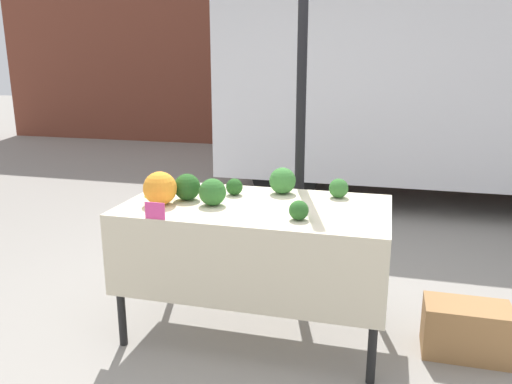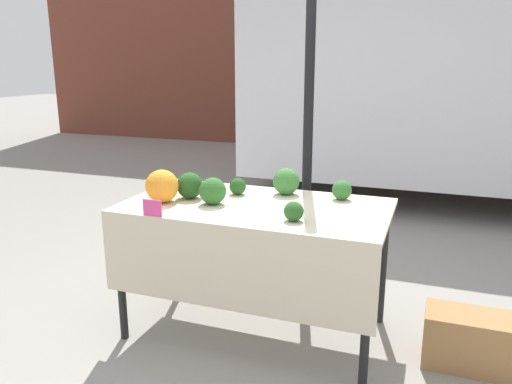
{
  "view_description": "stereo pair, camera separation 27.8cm",
  "coord_description": "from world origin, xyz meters",
  "px_view_note": "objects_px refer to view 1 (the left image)",
  "views": [
    {
      "loc": [
        0.77,
        -2.9,
        1.74
      ],
      "look_at": [
        0.0,
        0.0,
        0.95
      ],
      "focal_mm": 35.0,
      "sensor_mm": 36.0,
      "label": 1
    },
    {
      "loc": [
        1.04,
        -2.82,
        1.74
      ],
      "look_at": [
        0.0,
        0.0,
        0.95
      ],
      "focal_mm": 35.0,
      "sensor_mm": 36.0,
      "label": 2
    }
  ],
  "objects_px": {
    "parked_truck": "(422,88)",
    "orange_cauliflower": "(160,188)",
    "produce_crate": "(466,330)",
    "price_sign": "(155,211)"
  },
  "relations": [
    {
      "from": "orange_cauliflower",
      "to": "produce_crate",
      "type": "distance_m",
      "value": 2.06
    },
    {
      "from": "orange_cauliflower",
      "to": "price_sign",
      "type": "relative_size",
      "value": 1.73
    },
    {
      "from": "parked_truck",
      "to": "price_sign",
      "type": "bearing_deg",
      "value": -111.03
    },
    {
      "from": "parked_truck",
      "to": "price_sign",
      "type": "relative_size",
      "value": 42.97
    },
    {
      "from": "orange_cauliflower",
      "to": "price_sign",
      "type": "distance_m",
      "value": 0.3
    },
    {
      "from": "parked_truck",
      "to": "orange_cauliflower",
      "type": "distance_m",
      "value": 4.33
    },
    {
      "from": "price_sign",
      "to": "parked_truck",
      "type": "bearing_deg",
      "value": 68.97
    },
    {
      "from": "parked_truck",
      "to": "orange_cauliflower",
      "type": "xyz_separation_m",
      "value": [
        -1.73,
        -3.94,
        -0.45
      ]
    },
    {
      "from": "price_sign",
      "to": "produce_crate",
      "type": "bearing_deg",
      "value": 15.3
    },
    {
      "from": "produce_crate",
      "to": "orange_cauliflower",
      "type": "bearing_deg",
      "value": -173.78
    }
  ]
}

